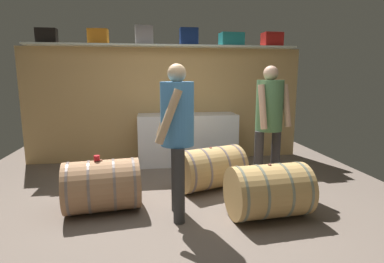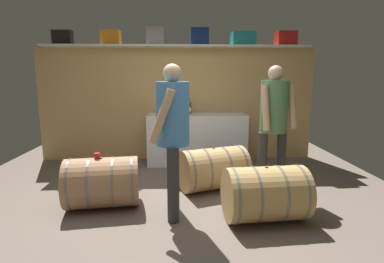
# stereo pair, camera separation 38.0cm
# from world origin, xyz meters

# --- Properties ---
(ground_plane) EXTENTS (6.27, 7.95, 0.02)m
(ground_plane) POSITION_xyz_m (0.00, 0.59, -0.01)
(ground_plane) COLOR #6B5D53
(back_wall_panel) EXTENTS (5.07, 0.10, 2.07)m
(back_wall_panel) POSITION_xyz_m (0.00, 2.37, 1.03)
(back_wall_panel) COLOR tan
(back_wall_panel) RESTS_ON ground
(high_shelf_board) EXTENTS (4.66, 0.40, 0.03)m
(high_shelf_board) POSITION_xyz_m (0.00, 2.22, 2.08)
(high_shelf_board) COLOR silver
(high_shelf_board) RESTS_ON back_wall_panel
(toolcase_black) EXTENTS (0.33, 0.19, 0.24)m
(toolcase_black) POSITION_xyz_m (-1.97, 2.22, 2.22)
(toolcase_black) COLOR black
(toolcase_black) RESTS_ON high_shelf_board
(toolcase_orange) EXTENTS (0.34, 0.21, 0.25)m
(toolcase_orange) POSITION_xyz_m (-1.15, 2.22, 2.22)
(toolcase_orange) COLOR orange
(toolcase_orange) RESTS_ON high_shelf_board
(toolcase_grey) EXTENTS (0.31, 0.26, 0.31)m
(toolcase_grey) POSITION_xyz_m (-0.38, 2.22, 2.25)
(toolcase_grey) COLOR gray
(toolcase_grey) RESTS_ON high_shelf_board
(toolcase_navy) EXTENTS (0.32, 0.21, 0.29)m
(toolcase_navy) POSITION_xyz_m (0.40, 2.22, 2.25)
(toolcase_navy) COLOR navy
(toolcase_navy) RESTS_ON high_shelf_board
(toolcase_teal) EXTENTS (0.43, 0.30, 0.23)m
(toolcase_teal) POSITION_xyz_m (1.18, 2.22, 2.21)
(toolcase_teal) COLOR teal
(toolcase_teal) RESTS_ON high_shelf_board
(toolcase_red) EXTENTS (0.36, 0.27, 0.25)m
(toolcase_red) POSITION_xyz_m (1.94, 2.22, 2.22)
(toolcase_red) COLOR red
(toolcase_red) RESTS_ON high_shelf_board
(work_cabinet) EXTENTS (1.75, 0.56, 0.90)m
(work_cabinet) POSITION_xyz_m (0.35, 2.03, 0.45)
(work_cabinet) COLOR silver
(work_cabinet) RESTS_ON ground
(wine_bottle_amber) EXTENTS (0.08, 0.08, 0.28)m
(wine_bottle_amber) POSITION_xyz_m (0.22, 2.15, 1.02)
(wine_bottle_amber) COLOR brown
(wine_bottle_amber) RESTS_ON work_cabinet
(wine_glass) EXTENTS (0.08, 0.08, 0.13)m
(wine_glass) POSITION_xyz_m (0.21, 1.93, 0.98)
(wine_glass) COLOR white
(wine_glass) RESTS_ON work_cabinet
(wine_barrel_near) EXTENTS (0.92, 0.70, 0.62)m
(wine_barrel_near) POSITION_xyz_m (-0.89, 0.18, 0.30)
(wine_barrel_near) COLOR #A87A54
(wine_barrel_near) RESTS_ON ground
(wine_barrel_far) EXTENTS (1.05, 0.85, 0.59)m
(wine_barrel_far) POSITION_xyz_m (0.51, 0.72, 0.29)
(wine_barrel_far) COLOR tan
(wine_barrel_far) RESTS_ON ground
(wine_barrel_flank) EXTENTS (0.91, 0.67, 0.61)m
(wine_barrel_flank) POSITION_xyz_m (0.97, -0.25, 0.30)
(wine_barrel_flank) COLOR tan
(wine_barrel_flank) RESTS_ON ground
(tasting_cup) EXTENTS (0.07, 0.07, 0.06)m
(tasting_cup) POSITION_xyz_m (-0.93, 0.18, 0.64)
(tasting_cup) COLOR red
(tasting_cup) RESTS_ON wine_barrel_near
(winemaker_pouring) EXTENTS (0.53, 0.44, 1.70)m
(winemaker_pouring) POSITION_xyz_m (1.30, 0.61, 1.04)
(winemaker_pouring) COLOR #323033
(winemaker_pouring) RESTS_ON ground
(visitor_tasting) EXTENTS (0.43, 0.50, 1.69)m
(visitor_tasting) POSITION_xyz_m (-0.03, -0.10, 1.04)
(visitor_tasting) COLOR #333233
(visitor_tasting) RESTS_ON ground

